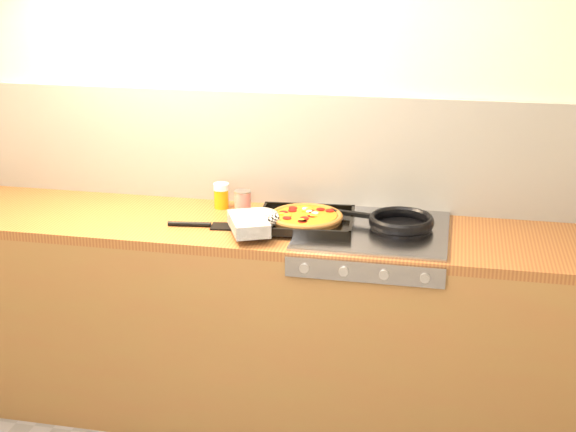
% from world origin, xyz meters
% --- Properties ---
extents(room_shell, '(3.20, 3.20, 3.20)m').
position_xyz_m(room_shell, '(0.00, 1.39, 1.15)').
color(room_shell, white).
rests_on(room_shell, ground).
extents(counter_run, '(3.20, 0.62, 0.90)m').
position_xyz_m(counter_run, '(0.00, 1.10, 0.45)').
color(counter_run, brown).
rests_on(counter_run, ground).
extents(stovetop, '(0.60, 0.56, 0.02)m').
position_xyz_m(stovetop, '(0.45, 1.10, 0.91)').
color(stovetop, '#949499').
rests_on(stovetop, counter_run).
extents(pizza_on_tray, '(0.52, 0.48, 0.07)m').
position_xyz_m(pizza_on_tray, '(0.11, 1.07, 0.94)').
color(pizza_on_tray, black).
rests_on(pizza_on_tray, stovetop).
extents(frying_pan, '(0.46, 0.31, 0.04)m').
position_xyz_m(frying_pan, '(0.55, 1.13, 0.94)').
color(frying_pan, black).
rests_on(frying_pan, stovetop).
extents(tomato_can, '(0.08, 0.08, 0.10)m').
position_xyz_m(tomato_can, '(-0.13, 1.21, 0.95)').
color(tomato_can, '#AF100E').
rests_on(tomato_can, counter_run).
extents(juice_glass, '(0.08, 0.08, 0.11)m').
position_xyz_m(juice_glass, '(-0.24, 1.27, 0.96)').
color(juice_glass, orange).
rests_on(juice_glass, counter_run).
extents(wooden_spoon, '(0.30, 0.04, 0.02)m').
position_xyz_m(wooden_spoon, '(0.17, 1.32, 0.91)').
color(wooden_spoon, '#AB7048').
rests_on(wooden_spoon, counter_run).
extents(black_spatula, '(0.29, 0.10, 0.02)m').
position_xyz_m(black_spatula, '(-0.24, 1.02, 0.91)').
color(black_spatula, black).
rests_on(black_spatula, counter_run).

